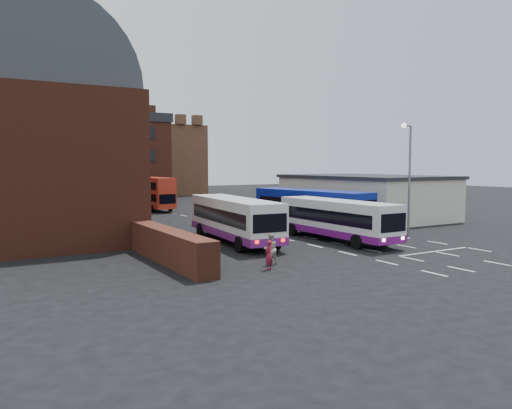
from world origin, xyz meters
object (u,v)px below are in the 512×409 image
pedestrian_beige (270,249)px  pedestrian_red (269,255)px  street_lamp (408,169)px  bus_white_outbound (234,216)px  bus_white_inbound (337,217)px  bus_red_double (151,193)px  bus_blue (311,205)px

pedestrian_beige → pedestrian_red: bearing=51.0°
street_lamp → pedestrian_beige: street_lamp is taller
bus_white_outbound → bus_white_inbound: (6.46, -3.15, -0.10)m
bus_white_outbound → pedestrian_red: 9.31m
bus_red_double → pedestrian_beige: (-4.91, -34.00, -1.19)m
bus_red_double → pedestrian_beige: bearing=78.6°
bus_red_double → bus_white_inbound: bearing=93.6°
pedestrian_beige → bus_blue: bearing=-137.4°
bus_white_outbound → bus_white_inbound: size_ratio=1.08×
pedestrian_red → pedestrian_beige: bearing=-153.4°
bus_white_outbound → pedestrian_beige: (-1.93, -7.75, -0.94)m
pedestrian_red → bus_blue: bearing=-161.2°
bus_white_inbound → pedestrian_red: bearing=31.3°
pedestrian_red → bus_red_double: bearing=-126.5°
street_lamp → bus_white_outbound: bearing=160.6°
bus_white_outbound → pedestrian_beige: bearing=-98.3°
bus_red_double → street_lamp: street_lamp is taller
bus_white_inbound → bus_white_outbound: bearing=-26.5°
pedestrian_red → bus_white_inbound: bearing=-175.5°
bus_white_outbound → pedestrian_red: (-2.73, -8.84, -1.02)m
bus_white_outbound → bus_red_double: (2.97, 26.25, 0.26)m
bus_white_inbound → bus_red_double: bus_red_double is taller
bus_white_inbound → pedestrian_beige: bearing=28.2°
bus_blue → pedestrian_red: 17.57m
bus_white_inbound → street_lamp: 6.67m
pedestrian_red → pedestrian_beige: size_ratio=0.90×
bus_red_double → pedestrian_red: bearing=77.6°
bus_white_outbound → bus_blue: 10.16m
bus_white_inbound → bus_red_double: bearing=-83.8°
bus_blue → pedestrian_red: bearing=37.7°
street_lamp → pedestrian_red: (-14.87, -4.56, -4.22)m
bus_white_inbound → bus_red_double: 29.61m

